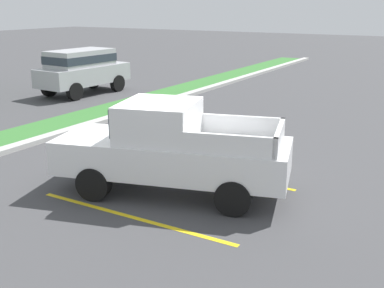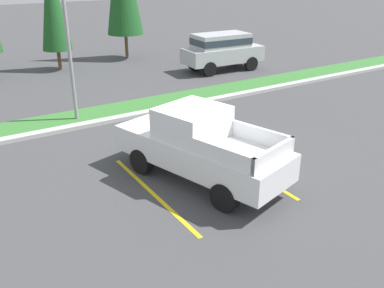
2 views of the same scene
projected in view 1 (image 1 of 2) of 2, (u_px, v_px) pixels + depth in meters
ground_plane at (147, 183)px, 11.64m from camera, size 120.00×120.00×0.00m
parking_line_near at (132, 217)px, 9.77m from camera, size 0.12×4.80×0.01m
parking_line_far at (205, 173)px, 12.33m from camera, size 0.12×4.80×0.01m
curb_strip at (8, 149)px, 14.06m from camera, size 56.00×0.40×0.15m
pickup_truck_main at (170, 149)px, 10.77m from camera, size 3.24×5.54×2.10m
suv_distant at (82, 68)px, 22.70m from camera, size 4.70×2.17×2.10m
traffic_cone at (225, 155)px, 12.81m from camera, size 0.36×0.36×0.60m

